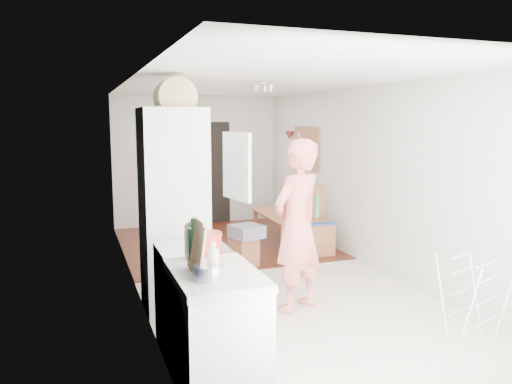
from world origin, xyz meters
TOP-DOWN VIEW (x-y plane):
  - room_shell at (0.00, 0.00)m, footprint 3.20×7.00m
  - floor at (0.00, 0.00)m, footprint 3.20×7.00m
  - wood_floor_overlay at (0.00, 1.85)m, footprint 3.20×3.30m
  - sage_wall_panel at (-1.59, -2.00)m, footprint 0.02×3.00m
  - tile_splashback at (-1.59, -2.55)m, footprint 0.02×1.90m
  - doorway_recess at (0.20, 3.48)m, footprint 0.90×0.04m
  - base_cabinet at (-1.30, -2.55)m, footprint 0.60×0.90m
  - worktop at (-1.30, -2.55)m, footprint 0.62×0.92m
  - range_cooker at (-1.30, -1.80)m, footprint 0.60×0.60m
  - cooker_top at (-1.30, -1.80)m, footprint 0.60×0.60m
  - fridge_housing at (-1.27, -0.78)m, footprint 0.66×0.66m
  - fridge_door at (-0.66, -1.08)m, footprint 0.14×0.56m
  - fridge_interior at (-0.96, -0.78)m, footprint 0.02×0.52m
  - pinboard at (1.58, 1.90)m, footprint 0.03×0.90m
  - pinboard_frame at (1.57, 1.90)m, footprint 0.00×0.94m
  - wall_sconce at (1.54, 2.55)m, footprint 0.18×0.18m
  - person at (-0.06, -1.29)m, footprint 0.94×0.82m
  - dining_table at (1.02, 1.34)m, footprint 0.76×1.30m
  - dining_chair at (1.16, 0.66)m, footprint 0.45×0.45m
  - stool at (-0.08, 0.41)m, footprint 0.41×0.41m
  - grey_drape at (-0.05, 0.38)m, footprint 0.49×0.49m
  - drying_rack at (1.11, -2.57)m, footprint 0.51×0.49m
  - bread_bin at (-1.23, -0.75)m, footprint 0.46×0.44m
  - red_casserole at (-1.24, -2.02)m, footprint 0.31×0.31m
  - steel_pan at (-1.40, -2.72)m, footprint 0.26×0.26m
  - held_bottle at (0.07, -1.47)m, footprint 0.05×0.05m
  - bottle_a at (-1.43, -2.42)m, footprint 0.09×0.09m
  - bottle_b at (-1.40, -2.21)m, footprint 0.06×0.06m
  - bottle_c at (-1.35, -2.67)m, footprint 0.09×0.09m
  - pepper_mill_front at (-1.40, -2.17)m, footprint 0.08×0.08m
  - pepper_mill_back at (-1.39, -2.02)m, footprint 0.07×0.07m
  - chopping_boards at (-1.44, -2.57)m, footprint 0.12×0.29m

SIDE VIEW (x-z plane):
  - floor at x=0.00m, z-range -0.01..0.01m
  - wood_floor_overlay at x=0.00m, z-range 0.00..0.01m
  - stool at x=-0.08m, z-range 0.00..0.42m
  - dining_table at x=1.02m, z-range 0.00..0.45m
  - drying_rack at x=1.11m, z-range 0.00..0.80m
  - base_cabinet at x=-1.30m, z-range 0.00..0.86m
  - range_cooker at x=-1.30m, z-range 0.00..0.88m
  - grey_drape at x=-0.05m, z-range 0.42..0.59m
  - dining_chair at x=1.16m, z-range 0.00..1.03m
  - worktop at x=-1.30m, z-range 0.86..0.92m
  - cooker_top at x=-1.30m, z-range 0.88..0.92m
  - steel_pan at x=-1.40m, z-range 0.92..1.02m
  - doorway_recess at x=0.20m, z-range 0.00..2.00m
  - red_casserole at x=-1.24m, z-range 0.92..1.09m
  - bottle_c at x=-1.35m, z-range 0.92..1.12m
  - pepper_mill_back at x=-1.39m, z-range 0.92..1.12m
  - pepper_mill_front at x=-1.40m, z-range 0.92..1.16m
  - bottle_b at x=-1.40m, z-range 0.92..1.17m
  - bottle_a at x=-1.43m, z-range 0.92..1.23m
  - fridge_housing at x=-1.27m, z-range 0.00..2.15m
  - person at x=-0.06m, z-range 0.00..2.16m
  - chopping_boards at x=-1.44m, z-range 0.92..1.31m
  - tile_splashback at x=-1.59m, z-range 0.90..1.40m
  - held_bottle at x=0.07m, z-range 1.03..1.27m
  - room_shell at x=0.00m, z-range 0.00..2.50m
  - fridge_door at x=-0.66m, z-range 1.20..1.90m
  - fridge_interior at x=-0.96m, z-range 1.22..1.88m
  - pinboard at x=1.58m, z-range 1.20..1.90m
  - pinboard_frame at x=1.57m, z-range 1.18..1.92m
  - wall_sconce at x=1.54m, z-range 1.67..1.83m
  - sage_wall_panel at x=-1.59m, z-range 1.20..2.50m
  - bread_bin at x=-1.23m, z-range 2.15..2.37m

